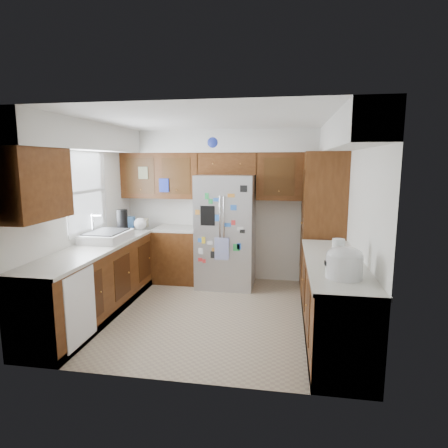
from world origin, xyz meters
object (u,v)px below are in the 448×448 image
(rice_cooker, at_px, (344,262))
(paper_towel, at_px, (338,252))
(fridge, at_px, (226,231))
(pantry, at_px, (322,223))

(rice_cooker, relative_size, paper_towel, 1.21)
(fridge, distance_m, rice_cooker, 2.76)
(pantry, distance_m, paper_towel, 1.83)
(fridge, bearing_deg, pantry, -2.06)
(rice_cooker, bearing_deg, paper_towel, 90.29)
(fridge, relative_size, rice_cooker, 5.19)
(pantry, bearing_deg, paper_towel, -90.08)
(fridge, height_order, rice_cooker, fridge)
(pantry, relative_size, fridge, 1.19)
(pantry, relative_size, paper_towel, 7.47)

